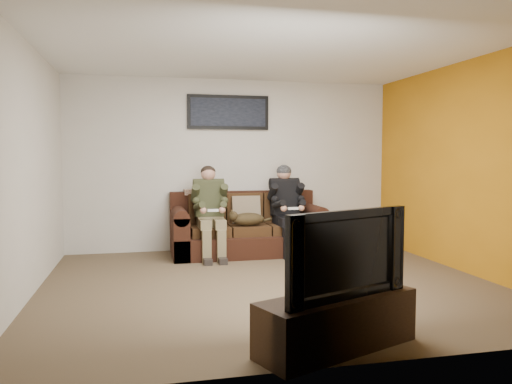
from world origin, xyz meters
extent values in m
plane|color=brown|center=(0.00, 0.00, 0.00)|extent=(5.00, 5.00, 0.00)
plane|color=silver|center=(0.00, 0.00, 2.60)|extent=(5.00, 5.00, 0.00)
plane|color=beige|center=(0.00, 2.25, 1.30)|extent=(5.00, 0.00, 5.00)
plane|color=beige|center=(0.00, -2.25, 1.30)|extent=(5.00, 0.00, 5.00)
plane|color=beige|center=(-2.50, 0.00, 1.30)|extent=(0.00, 4.50, 4.50)
plane|color=beige|center=(2.50, 0.00, 1.30)|extent=(0.00, 4.50, 4.50)
plane|color=#C27813|center=(2.49, 0.00, 1.30)|extent=(0.00, 4.50, 4.50)
cube|color=black|center=(0.12, 1.75, 0.15)|extent=(2.20, 0.95, 0.30)
cube|color=black|center=(0.12, 2.13, 0.60)|extent=(2.20, 0.20, 0.60)
cube|color=black|center=(-0.87, 1.75, 0.30)|extent=(0.22, 0.95, 0.60)
cube|color=black|center=(1.11, 1.75, 0.30)|extent=(0.22, 0.95, 0.60)
cylinder|color=black|center=(-0.87, 1.75, 0.60)|extent=(0.22, 0.95, 0.22)
cylinder|color=black|center=(1.11, 1.75, 0.60)|extent=(0.22, 0.95, 0.22)
cube|color=#3D2512|center=(-0.45, 1.70, 0.37)|extent=(0.55, 0.60, 0.14)
cube|color=#3D2512|center=(-0.45, 1.99, 0.66)|extent=(0.55, 0.14, 0.44)
cube|color=#3D2512|center=(0.12, 1.70, 0.37)|extent=(0.55, 0.60, 0.14)
cube|color=#3D2512|center=(0.12, 1.99, 0.66)|extent=(0.55, 0.14, 0.44)
cube|color=#3D2512|center=(0.68, 1.70, 0.37)|extent=(0.55, 0.60, 0.14)
cube|color=#3D2512|center=(0.68, 1.99, 0.66)|extent=(0.55, 0.14, 0.44)
cube|color=#806D53|center=(0.12, 1.87, 0.64)|extent=(0.42, 0.20, 0.42)
cube|color=#C6A991|center=(-0.55, 2.11, 0.90)|extent=(0.45, 0.22, 0.08)
cube|color=#7F724F|center=(-0.45, 1.67, 0.51)|extent=(0.36, 0.30, 0.14)
cube|color=#353822|center=(-0.45, 1.77, 0.81)|extent=(0.40, 0.30, 0.53)
cylinder|color=#353822|center=(-0.45, 1.79, 1.02)|extent=(0.44, 0.18, 0.18)
sphere|color=tan|center=(-0.45, 1.81, 1.18)|extent=(0.21, 0.21, 0.21)
cube|color=#7F724F|center=(-0.55, 1.47, 0.50)|extent=(0.15, 0.42, 0.13)
cube|color=#7F724F|center=(-0.35, 1.47, 0.50)|extent=(0.15, 0.42, 0.13)
cube|color=#7F724F|center=(-0.55, 1.27, 0.22)|extent=(0.12, 0.13, 0.44)
cube|color=#7F724F|center=(-0.35, 1.27, 0.22)|extent=(0.12, 0.13, 0.44)
cube|color=black|center=(-0.55, 1.19, 0.04)|extent=(0.11, 0.26, 0.08)
cube|color=black|center=(-0.35, 1.19, 0.04)|extent=(0.11, 0.26, 0.08)
cylinder|color=#353822|center=(-0.65, 1.70, 0.91)|extent=(0.11, 0.30, 0.28)
cylinder|color=#353822|center=(-0.25, 1.70, 0.91)|extent=(0.11, 0.30, 0.28)
cylinder|color=#353822|center=(-0.62, 1.48, 0.75)|extent=(0.14, 0.32, 0.15)
cylinder|color=#353822|center=(-0.28, 1.48, 0.75)|extent=(0.14, 0.32, 0.15)
sphere|color=tan|center=(-0.58, 1.36, 0.70)|extent=(0.09, 0.09, 0.09)
sphere|color=tan|center=(-0.32, 1.36, 0.70)|extent=(0.09, 0.09, 0.09)
cube|color=white|center=(-0.45, 1.34, 0.70)|extent=(0.15, 0.04, 0.03)
ellipsoid|color=black|center=(-0.45, 1.82, 1.21)|extent=(0.22, 0.22, 0.17)
cube|color=black|center=(0.68, 1.67, 0.51)|extent=(0.36, 0.30, 0.14)
cube|color=black|center=(0.68, 1.77, 0.81)|extent=(0.40, 0.30, 0.53)
cylinder|color=black|center=(0.68, 1.79, 1.02)|extent=(0.44, 0.18, 0.18)
sphere|color=tan|center=(0.68, 1.81, 1.18)|extent=(0.21, 0.21, 0.21)
cube|color=black|center=(0.58, 1.47, 0.50)|extent=(0.15, 0.42, 0.13)
cube|color=black|center=(0.78, 1.47, 0.50)|extent=(0.15, 0.42, 0.13)
cube|color=black|center=(0.58, 1.27, 0.22)|extent=(0.12, 0.13, 0.44)
cube|color=black|center=(0.78, 1.27, 0.22)|extent=(0.12, 0.13, 0.44)
cube|color=black|center=(0.58, 1.19, 0.04)|extent=(0.11, 0.26, 0.08)
cube|color=black|center=(0.78, 1.19, 0.04)|extent=(0.11, 0.26, 0.08)
cylinder|color=black|center=(0.48, 1.70, 0.91)|extent=(0.11, 0.30, 0.28)
cylinder|color=black|center=(0.88, 1.70, 0.91)|extent=(0.11, 0.30, 0.28)
cylinder|color=black|center=(0.51, 1.48, 0.75)|extent=(0.14, 0.32, 0.15)
cylinder|color=black|center=(0.85, 1.48, 0.75)|extent=(0.14, 0.32, 0.15)
sphere|color=tan|center=(0.55, 1.36, 0.70)|extent=(0.09, 0.09, 0.09)
sphere|color=tan|center=(0.81, 1.36, 0.70)|extent=(0.09, 0.09, 0.09)
cube|color=white|center=(0.68, 1.34, 0.70)|extent=(0.15, 0.04, 0.03)
ellipsoid|color=black|center=(0.68, 1.81, 1.21)|extent=(0.22, 0.22, 0.19)
ellipsoid|color=#48371C|center=(0.08, 1.56, 0.54)|extent=(0.47, 0.26, 0.19)
sphere|color=#48371C|center=(-0.14, 1.53, 0.59)|extent=(0.14, 0.14, 0.14)
cone|color=#48371C|center=(-0.16, 1.50, 0.66)|extent=(0.04, 0.04, 0.04)
cone|color=#48371C|center=(-0.16, 1.57, 0.66)|extent=(0.04, 0.04, 0.04)
cylinder|color=#48371C|center=(0.32, 1.61, 0.50)|extent=(0.26, 0.13, 0.08)
cube|color=black|center=(-0.08, 2.22, 2.10)|extent=(1.25, 0.04, 0.52)
cube|color=black|center=(-0.08, 2.19, 2.10)|extent=(1.15, 0.01, 0.42)
cube|color=black|center=(0.01, -1.95, 0.20)|extent=(1.35, 0.86, 0.40)
imported|color=black|center=(0.01, -1.95, 0.73)|extent=(1.10, 0.55, 0.65)
camera|label=1|loc=(-1.38, -5.34, 1.43)|focal=35.00mm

